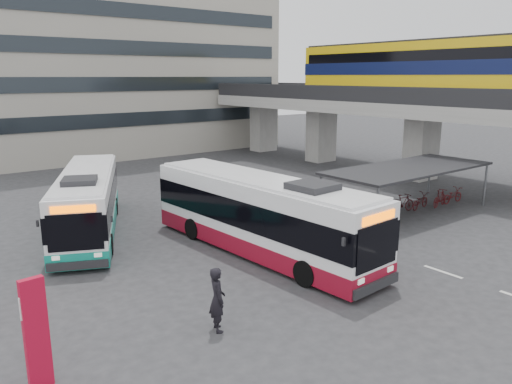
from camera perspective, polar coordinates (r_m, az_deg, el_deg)
ground at (r=20.26m, az=9.49°, el=-8.11°), size 120.00×120.00×0.00m
viaduct at (r=38.65m, az=15.88°, el=11.09°), size 8.00×32.00×9.68m
bike_shelter at (r=28.08m, az=16.92°, el=0.38°), size 10.00×4.00×2.54m
office_block at (r=52.88m, az=-16.28°, el=18.30°), size 30.00×15.00×25.00m
road_markings at (r=20.49m, az=20.58°, el=-8.54°), size 0.15×7.60×0.01m
bus_main at (r=20.82m, az=0.47°, el=-2.68°), size 3.21×11.84×3.46m
bus_teal at (r=24.79m, az=-18.65°, el=-1.12°), size 6.55×10.71×3.17m
pedestrian at (r=14.80m, az=-4.44°, el=-12.13°), size 0.66×0.82×1.95m
sign_totem_south at (r=13.15m, az=-23.83°, el=-14.46°), size 0.60×0.23×2.78m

